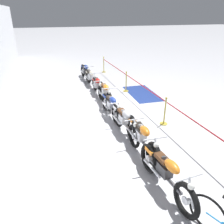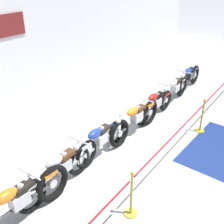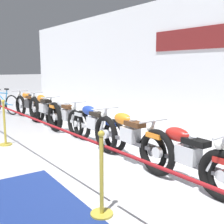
% 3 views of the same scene
% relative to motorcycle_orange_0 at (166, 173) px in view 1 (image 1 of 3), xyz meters
% --- Properties ---
extents(ground_plane, '(120.00, 120.00, 0.00)m').
position_rel_motorcycle_orange_0_xyz_m(ground_plane, '(4.82, -0.65, -0.47)').
color(ground_plane, silver).
extents(motorcycle_orange_0, '(2.21, 0.62, 0.95)m').
position_rel_motorcycle_orange_0_xyz_m(motorcycle_orange_0, '(0.00, 0.00, 0.00)').
color(motorcycle_orange_0, black).
rests_on(motorcycle_orange_0, ground).
extents(motorcycle_orange_1, '(2.48, 0.62, 0.99)m').
position_rel_motorcycle_orange_0_xyz_m(motorcycle_orange_1, '(1.50, -0.10, 0.01)').
color(motorcycle_orange_1, black).
rests_on(motorcycle_orange_1, ground).
extents(motorcycle_silver_2, '(2.41, 0.62, 0.94)m').
position_rel_motorcycle_orange_0_xyz_m(motorcycle_silver_2, '(2.71, -0.02, 0.00)').
color(motorcycle_silver_2, black).
rests_on(motorcycle_silver_2, ground).
extents(motorcycle_blue_3, '(2.30, 0.62, 0.93)m').
position_rel_motorcycle_orange_0_xyz_m(motorcycle_blue_3, '(4.06, -0.01, -0.01)').
color(motorcycle_blue_3, black).
rests_on(motorcycle_blue_3, ground).
extents(motorcycle_orange_4, '(2.34, 0.62, 0.97)m').
position_rel_motorcycle_orange_0_xyz_m(motorcycle_orange_4, '(5.53, -0.18, 0.01)').
color(motorcycle_orange_4, black).
rests_on(motorcycle_orange_4, ground).
extents(motorcycle_red_5, '(2.12, 0.62, 0.91)m').
position_rel_motorcycle_orange_0_xyz_m(motorcycle_red_5, '(6.80, -0.14, -0.02)').
color(motorcycle_red_5, black).
rests_on(motorcycle_red_5, ground).
extents(motorcycle_cream_6, '(2.32, 0.62, 0.93)m').
position_rel_motorcycle_orange_0_xyz_m(motorcycle_cream_6, '(8.24, -0.15, -0.02)').
color(motorcycle_cream_6, black).
rests_on(motorcycle_cream_6, ground).
extents(motorcycle_blue_7, '(2.28, 0.62, 0.96)m').
position_rel_motorcycle_orange_0_xyz_m(motorcycle_blue_7, '(9.63, -0.14, 0.00)').
color(motorcycle_blue_7, black).
rests_on(motorcycle_blue_7, ground).
extents(stanchion_far_left, '(12.47, 0.28, 1.05)m').
position_rel_motorcycle_orange_0_xyz_m(stanchion_far_left, '(3.34, -1.67, 0.28)').
color(stanchion_far_left, gold).
rests_on(stanchion_far_left, ground).
extents(stanchion_mid_left, '(0.28, 0.28, 1.05)m').
position_rel_motorcycle_orange_0_xyz_m(stanchion_mid_left, '(2.92, -1.67, -0.12)').
color(stanchion_mid_left, gold).
rests_on(stanchion_mid_left, ground).
extents(stanchion_mid_right, '(0.28, 0.28, 1.05)m').
position_rel_motorcycle_orange_0_xyz_m(stanchion_mid_right, '(6.79, -1.67, -0.12)').
color(stanchion_mid_right, gold).
rests_on(stanchion_mid_right, ground).
extents(stanchion_far_right, '(0.28, 0.28, 1.05)m').
position_rel_motorcycle_orange_0_xyz_m(stanchion_far_right, '(11.03, -1.67, -0.12)').
color(stanchion_far_right, gold).
rests_on(stanchion_far_right, ground).
extents(floor_banner, '(2.62, 1.43, 0.01)m').
position_rel_motorcycle_orange_0_xyz_m(floor_banner, '(6.21, -2.34, -0.47)').
color(floor_banner, navy).
rests_on(floor_banner, ground).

